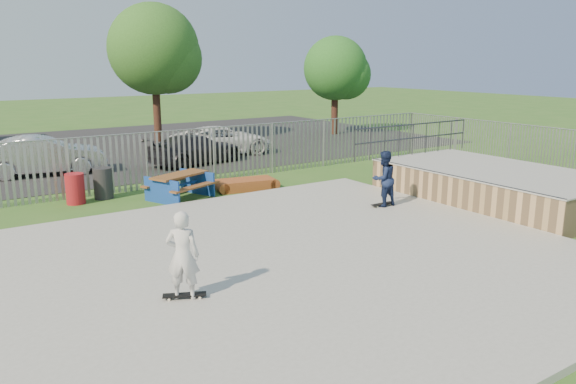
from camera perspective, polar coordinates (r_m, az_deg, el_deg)
ground at (r=12.17m, az=-3.51°, el=-8.23°), size 120.00×120.00×0.00m
concrete_slab at (r=12.14m, az=-3.52°, el=-7.90°), size 15.00×12.00×0.15m
quarter_pipe at (r=19.06m, az=20.11°, el=0.68°), size 5.50×7.05×2.19m
fence at (r=16.23m, az=-8.77°, el=0.84°), size 26.04×16.02×2.00m
picnic_table at (r=18.70m, az=-10.91°, el=0.59°), size 2.42×2.23×0.83m
funbox at (r=19.76m, az=-4.26°, el=0.78°), size 1.99×1.25×0.37m
trash_bin_red at (r=18.93m, az=-20.81°, el=0.31°), size 0.58×0.58×0.97m
trash_bin_grey at (r=19.34m, az=-18.27°, el=0.85°), size 0.61×0.61×1.02m
parking_lot at (r=29.68m, az=-22.56°, el=3.67°), size 40.00×18.00×0.02m
car_silver at (r=24.11m, az=-23.59°, el=3.42°), size 4.81×2.28×1.52m
car_dark at (r=24.80m, az=-9.36°, el=4.32°), size 4.66×2.59×1.28m
car_white at (r=27.04m, az=-6.75°, el=5.23°), size 5.07×2.67×1.36m
tree_mid at (r=31.41m, az=-13.49°, el=13.91°), size 4.79×4.79×7.39m
tree_right at (r=34.32m, az=4.83°, el=12.39°), size 3.79×3.79×5.84m
skateboard_a at (r=17.19m, az=9.59°, el=-1.27°), size 0.80×0.20×0.08m
skateboard_b at (r=10.75m, az=-10.47°, el=-10.36°), size 0.81×0.53×0.08m
skater_navy at (r=17.01m, az=9.69°, el=1.34°), size 0.82×0.64×1.68m
skater_white at (r=10.45m, az=-10.65°, el=-6.33°), size 0.73×0.68×1.68m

